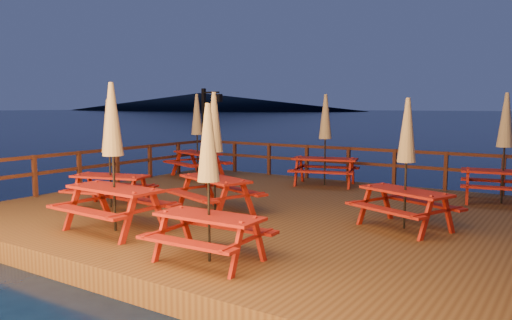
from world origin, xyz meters
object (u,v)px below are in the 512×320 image
Objects in this scene: lamp_post at (207,122)px; picnic_table_2 at (504,147)px; picnic_table_0 at (209,180)px; picnic_table_1 at (197,134)px.

picnic_table_2 is at bearing -5.21° from lamp_post.
picnic_table_2 is at bearing 65.26° from picnic_table_0.
lamp_post is 1.23× the size of picnic_table_0.
picnic_table_2 is (3.12, 7.50, 0.14)m from picnic_table_0.
picnic_table_2 is (9.19, 0.54, -0.03)m from picnic_table_1.
picnic_table_2 reaches higher than picnic_table_0.
picnic_table_1 is (0.72, -1.44, -0.36)m from lamp_post.
lamp_post is 1.09× the size of picnic_table_1.
lamp_post is at bearing 126.83° from picnic_table_0.
picnic_table_2 is at bearing 22.45° from picnic_table_1.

